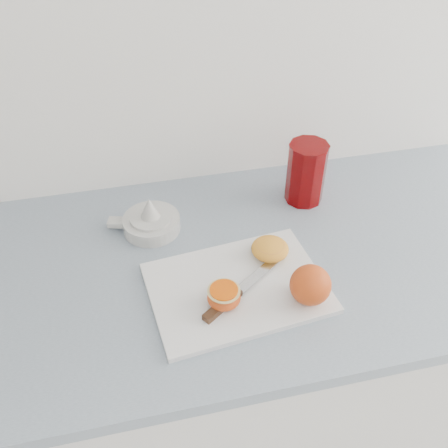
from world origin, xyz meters
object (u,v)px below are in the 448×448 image
at_px(counter, 241,371).
at_px(cutting_board, 237,288).
at_px(red_tumbler, 306,175).
at_px(citrus_juicer, 151,221).
at_px(half_orange, 224,297).

relative_size(counter, cutting_board, 7.47).
bearing_deg(red_tumbler, citrus_juicer, -175.10).
height_order(counter, red_tumbler, red_tumbler).
bearing_deg(half_orange, counter, 59.42).
bearing_deg(citrus_juicer, half_orange, -66.97).
xyz_separation_m(counter, red_tumbler, (0.18, 0.16, 0.51)).
bearing_deg(cutting_board, citrus_juicer, 123.45).
height_order(counter, cutting_board, cutting_board).
height_order(cutting_board, half_orange, half_orange).
distance_m(counter, red_tumbler, 0.57).
xyz_separation_m(cutting_board, citrus_juicer, (-0.14, 0.22, 0.02)).
distance_m(half_orange, citrus_juicer, 0.28).
xyz_separation_m(counter, cutting_board, (-0.04, -0.09, 0.45)).
distance_m(counter, cutting_board, 0.46).
relative_size(half_orange, red_tumbler, 0.42).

